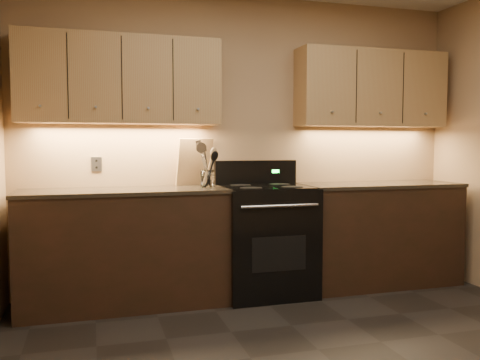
% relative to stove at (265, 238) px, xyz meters
% --- Properties ---
extents(wall_back, '(4.00, 0.04, 2.60)m').
position_rel_stove_xyz_m(wall_back, '(-0.08, 0.32, 0.82)').
color(wall_back, tan).
rests_on(wall_back, ground).
extents(counter_left, '(1.62, 0.62, 0.93)m').
position_rel_stove_xyz_m(counter_left, '(-1.18, 0.02, -0.01)').
color(counter_left, black).
rests_on(counter_left, ground).
extents(counter_right, '(1.46, 0.62, 0.93)m').
position_rel_stove_xyz_m(counter_right, '(1.10, 0.02, -0.01)').
color(counter_right, black).
rests_on(counter_right, ground).
extents(stove, '(0.76, 0.68, 1.14)m').
position_rel_stove_xyz_m(stove, '(0.00, 0.00, 0.00)').
color(stove, black).
rests_on(stove, ground).
extents(upper_cab_left, '(1.60, 0.30, 0.70)m').
position_rel_stove_xyz_m(upper_cab_left, '(-1.18, 0.17, 1.32)').
color(upper_cab_left, '#A38751').
rests_on(upper_cab_left, wall_back).
extents(upper_cab_right, '(1.44, 0.30, 0.70)m').
position_rel_stove_xyz_m(upper_cab_right, '(1.10, 0.17, 1.32)').
color(upper_cab_right, '#A38751').
rests_on(upper_cab_right, wall_back).
extents(outlet_plate, '(0.08, 0.01, 0.12)m').
position_rel_stove_xyz_m(outlet_plate, '(-1.38, 0.31, 0.64)').
color(outlet_plate, '#B2B5BA').
rests_on(outlet_plate, wall_back).
extents(utensil_crock, '(0.14, 0.14, 0.14)m').
position_rel_stove_xyz_m(utensil_crock, '(-0.50, 0.03, 0.52)').
color(utensil_crock, white).
rests_on(utensil_crock, counter_left).
extents(cutting_board, '(0.34, 0.19, 0.41)m').
position_rel_stove_xyz_m(cutting_board, '(-0.56, 0.27, 0.65)').
color(cutting_board, tan).
rests_on(cutting_board, counter_left).
extents(wooden_spoon, '(0.17, 0.11, 0.33)m').
position_rel_stove_xyz_m(wooden_spoon, '(-0.54, 0.02, 0.63)').
color(wooden_spoon, tan).
rests_on(wooden_spoon, utensil_crock).
extents(black_spoon, '(0.12, 0.15, 0.30)m').
position_rel_stove_xyz_m(black_spoon, '(-0.51, 0.04, 0.61)').
color(black_spoon, black).
rests_on(black_spoon, utensil_crock).
extents(black_turner, '(0.13, 0.19, 0.36)m').
position_rel_stove_xyz_m(black_turner, '(-0.49, 0.02, 0.64)').
color(black_turner, black).
rests_on(black_turner, utensil_crock).
extents(steel_spatula, '(0.20, 0.14, 0.41)m').
position_rel_stove_xyz_m(steel_spatula, '(-0.48, 0.05, 0.66)').
color(steel_spatula, silver).
rests_on(steel_spatula, utensil_crock).
extents(steel_skimmer, '(0.19, 0.13, 0.36)m').
position_rel_stove_xyz_m(steel_skimmer, '(-0.47, 0.03, 0.64)').
color(steel_skimmer, silver).
rests_on(steel_skimmer, utensil_crock).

